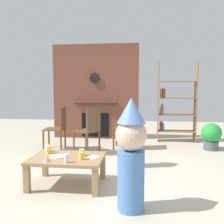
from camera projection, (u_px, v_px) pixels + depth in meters
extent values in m
plane|color=#BCB29E|center=(99.00, 172.00, 3.69)|extent=(12.00, 12.00, 0.00)
cube|color=brown|center=(96.00, 92.00, 6.20)|extent=(2.20, 0.18, 2.40)
cube|color=black|center=(95.00, 125.00, 6.19)|extent=(0.70, 0.02, 0.60)
cube|color=brown|center=(95.00, 102.00, 6.09)|extent=(1.10, 0.10, 0.04)
cylinder|color=black|center=(94.00, 78.00, 6.05)|extent=(0.24, 0.04, 0.24)
cube|color=olive|center=(158.00, 102.00, 5.84)|extent=(0.02, 0.28, 1.90)
cube|color=olive|center=(196.00, 103.00, 5.74)|extent=(0.02, 0.28, 1.90)
cube|color=olive|center=(176.00, 131.00, 5.86)|extent=(0.86, 0.28, 0.02)
cube|color=olive|center=(176.00, 115.00, 5.82)|extent=(0.86, 0.28, 0.02)
cube|color=olive|center=(177.00, 98.00, 5.78)|extent=(0.86, 0.28, 0.02)
cube|color=olive|center=(177.00, 82.00, 5.74)|extent=(0.86, 0.28, 0.02)
cube|color=#B23333|center=(160.00, 126.00, 5.89)|extent=(0.03, 0.20, 0.22)
cube|color=#3359A5|center=(162.00, 126.00, 5.89)|extent=(0.03, 0.20, 0.21)
cube|color=#3F8C4C|center=(163.00, 127.00, 5.88)|extent=(0.03, 0.20, 0.17)
cube|color=gold|center=(161.00, 111.00, 5.86)|extent=(0.02, 0.20, 0.17)
cube|color=#8C4C99|center=(162.00, 109.00, 5.85)|extent=(0.04, 0.20, 0.24)
cube|color=#D87F3F|center=(161.00, 93.00, 5.81)|extent=(0.03, 0.20, 0.22)
cube|color=#4C4C51|center=(163.00, 93.00, 5.81)|extent=(0.02, 0.20, 0.23)
cube|color=#B23333|center=(164.00, 93.00, 5.80)|extent=(0.04, 0.20, 0.22)
cube|color=#9E7A51|center=(67.00, 158.00, 3.17)|extent=(0.95, 0.66, 0.04)
cube|color=#9E7A51|center=(27.00, 179.00, 2.96)|extent=(0.07, 0.07, 0.34)
cube|color=#9E7A51|center=(95.00, 182.00, 2.86)|extent=(0.07, 0.07, 0.34)
cube|color=#9E7A51|center=(45.00, 164.00, 3.53)|extent=(0.07, 0.07, 0.34)
cube|color=#9E7A51|center=(103.00, 167.00, 3.43)|extent=(0.07, 0.07, 0.34)
cylinder|color=silver|center=(47.00, 148.00, 3.44)|extent=(0.07, 0.07, 0.10)
cylinder|color=#F2CC4C|center=(82.00, 152.00, 3.23)|extent=(0.08, 0.08, 0.09)
cylinder|color=#F2CC4C|center=(81.00, 156.00, 3.05)|extent=(0.06, 0.06, 0.09)
cylinder|color=silver|center=(66.00, 158.00, 2.92)|extent=(0.06, 0.06, 0.11)
cylinder|color=#F2CC4C|center=(49.00, 150.00, 3.33)|extent=(0.07, 0.07, 0.10)
cylinder|color=white|center=(58.00, 156.00, 3.17)|extent=(0.22, 0.22, 0.01)
cylinder|color=white|center=(94.00, 157.00, 3.13)|extent=(0.17, 0.17, 0.01)
cone|color=pink|center=(47.00, 159.00, 2.95)|extent=(0.10, 0.10, 0.08)
cube|color=silver|center=(35.00, 160.00, 3.04)|extent=(0.04, 0.15, 0.01)
cylinder|color=#4C7FC6|center=(131.00, 180.00, 2.53)|extent=(0.29, 0.29, 0.64)
sphere|color=beige|center=(131.00, 135.00, 2.48)|extent=(0.33, 0.33, 0.33)
cone|color=#668CE5|center=(131.00, 110.00, 2.46)|extent=(0.30, 0.30, 0.26)
cylinder|color=#B27FCC|center=(132.00, 151.00, 3.94)|extent=(0.23, 0.23, 0.52)
sphere|color=beige|center=(132.00, 127.00, 3.90)|extent=(0.27, 0.27, 0.27)
cone|color=#668CE5|center=(132.00, 115.00, 3.88)|extent=(0.24, 0.24, 0.21)
cube|color=brown|center=(54.00, 129.00, 5.03)|extent=(0.43, 0.43, 0.02)
cube|color=brown|center=(63.00, 118.00, 5.00)|extent=(0.06, 0.40, 0.45)
cylinder|color=brown|center=(49.00, 138.00, 5.24)|extent=(0.04, 0.04, 0.43)
cylinder|color=brown|center=(43.00, 141.00, 4.88)|extent=(0.04, 0.04, 0.43)
cylinder|color=brown|center=(65.00, 138.00, 5.22)|extent=(0.04, 0.04, 0.43)
cylinder|color=brown|center=(61.00, 141.00, 4.86)|extent=(0.04, 0.04, 0.43)
cube|color=brown|center=(87.00, 131.00, 4.78)|extent=(0.55, 0.55, 0.02)
cube|color=brown|center=(94.00, 120.00, 4.65)|extent=(0.22, 0.36, 0.45)
cylinder|color=brown|center=(86.00, 139.00, 5.05)|extent=(0.04, 0.04, 0.43)
cylinder|color=brown|center=(74.00, 143.00, 4.77)|extent=(0.04, 0.04, 0.43)
cylinder|color=brown|center=(99.00, 142.00, 4.84)|extent=(0.04, 0.04, 0.43)
cylinder|color=brown|center=(87.00, 145.00, 4.55)|extent=(0.04, 0.04, 0.43)
cube|color=brown|center=(123.00, 128.00, 5.15)|extent=(0.43, 0.43, 0.02)
cube|color=brown|center=(132.00, 117.00, 5.09)|extent=(0.06, 0.40, 0.45)
cylinder|color=brown|center=(116.00, 136.00, 5.38)|extent=(0.04, 0.04, 0.43)
cylinder|color=brown|center=(113.00, 140.00, 5.03)|extent=(0.04, 0.04, 0.43)
cylinder|color=brown|center=(132.00, 137.00, 5.31)|extent=(0.04, 0.04, 0.43)
cylinder|color=brown|center=(131.00, 140.00, 4.96)|extent=(0.04, 0.04, 0.43)
cylinder|color=#4C5660|center=(211.00, 145.00, 5.05)|extent=(0.30, 0.30, 0.18)
sphere|color=green|center=(211.00, 133.00, 5.02)|extent=(0.41, 0.41, 0.41)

